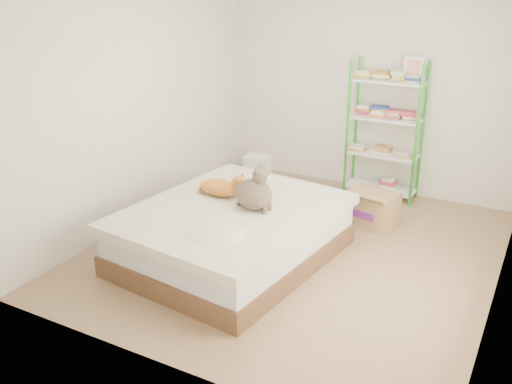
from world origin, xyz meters
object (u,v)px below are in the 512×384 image
Objects in this scene: shelf_unit at (386,125)px; grey_cat at (254,188)px; orange_cat at (220,186)px; bed at (232,233)px; cardboard_box at (371,208)px; white_bin at (257,169)px.

grey_cat is at bearing -104.80° from shelf_unit.
orange_cat is 1.17× the size of grey_cat.
bed is 2.55m from shelf_unit.
bed is 3.79× the size of cardboard_box.
white_bin is (-1.75, 0.55, 0.00)m from cardboard_box.
grey_cat is 0.73× the size of cardboard_box.
orange_cat is 1.40× the size of white_bin.
orange_cat is (-0.28, 0.23, 0.37)m from bed.
grey_cat is 1.66m from cardboard_box.
grey_cat reaches higher than bed.
orange_cat reaches higher than white_bin.
orange_cat is at bearing -73.50° from white_bin.
grey_cat is 2.23m from white_bin.
bed is 1.31× the size of shelf_unit.
orange_cat is 0.30× the size of shelf_unit.
grey_cat is (0.47, -0.15, 0.12)m from orange_cat.
bed is 4.40× the size of orange_cat.
shelf_unit reaches higher than grey_cat.
bed is at bearing -39.82° from orange_cat.
bed is 0.52m from orange_cat.
cardboard_box is (0.16, -0.89, -0.73)m from shelf_unit.
grey_cat reaches higher than cardboard_box.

